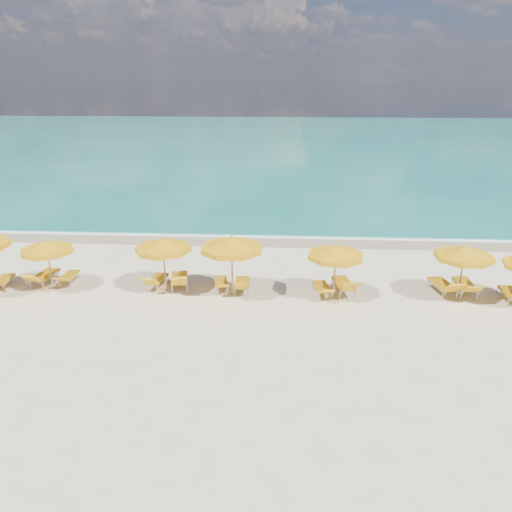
{
  "coord_description": "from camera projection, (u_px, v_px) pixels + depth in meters",
  "views": [
    {
      "loc": [
        1.18,
        -18.3,
        8.46
      ],
      "look_at": [
        0.0,
        1.5,
        1.2
      ],
      "focal_mm": 35.0,
      "sensor_mm": 36.0,
      "label": 1
    }
  ],
  "objects": [
    {
      "name": "lounger_2_left",
      "position": [
        157.0,
        283.0,
        20.93
      ],
      "size": [
        0.8,
        1.76,
        0.83
      ],
      "rotation": [
        0.0,
        0.0,
        -0.13
      ],
      "color": "#A5A8AD",
      "rests_on": "ground"
    },
    {
      "name": "lounger_3_right",
      "position": [
        242.0,
        287.0,
        20.54
      ],
      "size": [
        0.63,
        1.71,
        0.82
      ],
      "rotation": [
        0.0,
        0.0,
        0.03
      ],
      "color": "#A5A8AD",
      "rests_on": "ground"
    },
    {
      "name": "lounger_1_left",
      "position": [
        44.0,
        279.0,
        21.22
      ],
      "size": [
        0.84,
        2.01,
        0.89
      ],
      "rotation": [
        0.0,
        0.0,
        -0.1
      ],
      "color": "#A5A8AD",
      "rests_on": "ground"
    },
    {
      "name": "lounger_2_right",
      "position": [
        180.0,
        283.0,
        20.86
      ],
      "size": [
        1.01,
        2.01,
        0.96
      ],
      "rotation": [
        0.0,
        0.0,
        0.19
      ],
      "color": "#A5A8AD",
      "rests_on": "ground"
    },
    {
      "name": "foam_line",
      "position": [
        263.0,
        235.0,
        27.81
      ],
      "size": [
        120.0,
        1.2,
        0.03
      ],
      "primitive_type": "cube",
      "color": "white",
      "rests_on": "ground"
    },
    {
      "name": "umbrella_4",
      "position": [
        336.0,
        252.0,
        19.36
      ],
      "size": [
        2.71,
        2.71,
        2.28
      ],
      "rotation": [
        0.0,
        0.0,
        0.24
      ],
      "color": "tan",
      "rests_on": "ground"
    },
    {
      "name": "lounger_4_left",
      "position": [
        322.0,
        291.0,
        20.18
      ],
      "size": [
        0.82,
        1.78,
        0.69
      ],
      "rotation": [
        0.0,
        0.0,
        0.16
      ],
      "color": "#A5A8AD",
      "rests_on": "ground"
    },
    {
      "name": "umbrella_2",
      "position": [
        163.0,
        245.0,
        20.03
      ],
      "size": [
        2.41,
        2.41,
        2.31
      ],
      "rotation": [
        0.0,
        0.0,
        0.06
      ],
      "color": "tan",
      "rests_on": "ground"
    },
    {
      "name": "umbrella_1",
      "position": [
        47.0,
        247.0,
        20.22
      ],
      "size": [
        2.34,
        2.34,
        2.16
      ],
      "rotation": [
        0.0,
        0.0,
        0.1
      ],
      "color": "tan",
      "rests_on": "ground"
    },
    {
      "name": "lounger_6_left",
      "position": [
        510.0,
        296.0,
        19.69
      ],
      "size": [
        0.61,
        1.72,
        0.7
      ],
      "rotation": [
        0.0,
        0.0,
        -0.03
      ],
      "color": "#A5A8AD",
      "rests_on": "ground"
    },
    {
      "name": "lounger_1_right",
      "position": [
        69.0,
        279.0,
        21.33
      ],
      "size": [
        0.61,
        1.66,
        0.69
      ],
      "rotation": [
        0.0,
        0.0,
        0.04
      ],
      "color": "#A5A8AD",
      "rests_on": "ground"
    },
    {
      "name": "wet_sand_band",
      "position": [
        262.0,
        240.0,
        27.06
      ],
      "size": [
        120.0,
        2.6,
        0.01
      ],
      "primitive_type": "cube",
      "color": "tan",
      "rests_on": "ground"
    },
    {
      "name": "lounger_5_right",
      "position": [
        464.0,
        289.0,
        20.25
      ],
      "size": [
        0.74,
        2.03,
        0.88
      ],
      "rotation": [
        0.0,
        0.0,
        -0.04
      ],
      "color": "#A5A8AD",
      "rests_on": "ground"
    },
    {
      "name": "ground_plane",
      "position": [
        254.0,
        297.0,
        20.13
      ],
      "size": [
        120.0,
        120.0,
        0.0
      ],
      "primitive_type": "plane",
      "color": "beige"
    },
    {
      "name": "ocean",
      "position": [
        277.0,
        143.0,
        65.13
      ],
      "size": [
        120.0,
        80.0,
        0.3
      ],
      "primitive_type": "cube",
      "color": "#12695C",
      "rests_on": "ground"
    },
    {
      "name": "lounger_4_right",
      "position": [
        343.0,
        288.0,
        20.33
      ],
      "size": [
        0.95,
        2.03,
        0.96
      ],
      "rotation": [
        0.0,
        0.0,
        0.15
      ],
      "color": "#A5A8AD",
      "rests_on": "ground"
    },
    {
      "name": "lounger_3_left",
      "position": [
        221.0,
        285.0,
        20.73
      ],
      "size": [
        0.78,
        1.7,
        0.64
      ],
      "rotation": [
        0.0,
        0.0,
        0.16
      ],
      "color": "#A5A8AD",
      "rests_on": "ground"
    },
    {
      "name": "umbrella_3",
      "position": [
        232.0,
        245.0,
        19.52
      ],
      "size": [
        3.28,
        3.28,
        2.55
      ],
      "rotation": [
        0.0,
        0.0,
        -0.39
      ],
      "color": "tan",
      "rests_on": "ground"
    },
    {
      "name": "lounger_5_left",
      "position": [
        443.0,
        289.0,
        20.28
      ],
      "size": [
        0.99,
        2.0,
        0.93
      ],
      "rotation": [
        0.0,
        0.0,
        0.18
      ],
      "color": "#A5A8AD",
      "rests_on": "ground"
    },
    {
      "name": "umbrella_5",
      "position": [
        464.0,
        253.0,
        19.24
      ],
      "size": [
        2.95,
        2.95,
        2.28
      ],
      "rotation": [
        0.0,
        0.0,
        0.4
      ],
      "color": "tan",
      "rests_on": "ground"
    },
    {
      "name": "whitecap_far",
      "position": [
        366.0,
        180.0,
        42.18
      ],
      "size": [
        18.0,
        0.3,
        0.05
      ],
      "primitive_type": "cube",
      "color": "white",
      "rests_on": "ground"
    },
    {
      "name": "lounger_0_right",
      "position": [
        3.0,
        283.0,
        20.89
      ],
      "size": [
        0.78,
        1.71,
        0.76
      ],
      "rotation": [
        0.0,
        0.0,
        0.15
      ],
      "color": "#A5A8AD",
      "rests_on": "ground"
    },
    {
      "name": "whitecap_near",
      "position": [
        187.0,
        197.0,
        36.4
      ],
      "size": [
        14.0,
        0.36,
        0.05
      ],
      "primitive_type": "cube",
      "color": "white",
      "rests_on": "ground"
    }
  ]
}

